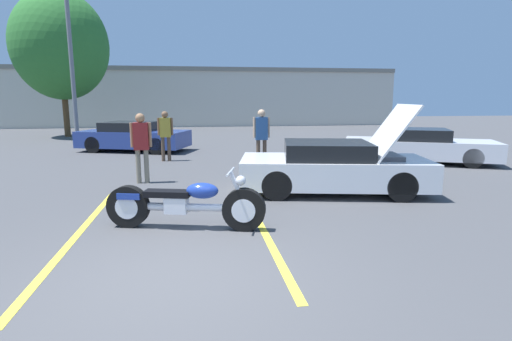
{
  "coord_description": "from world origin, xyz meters",
  "views": [
    {
      "loc": [
        0.31,
        -4.49,
        2.12
      ],
      "look_at": [
        1.4,
        2.67,
        0.8
      ],
      "focal_mm": 28.0,
      "sensor_mm": 36.0,
      "label": 1
    }
  ],
  "objects_px": {
    "parked_car_right_row": "(418,146)",
    "tree_background": "(60,46)",
    "spectator_midground": "(165,132)",
    "show_car_hood_open": "(334,167)",
    "motorcycle": "(185,204)",
    "parked_car_left_row": "(133,137)",
    "spectator_near_motorcycle": "(261,133)",
    "spectator_by_show_car": "(141,142)",
    "light_pole": "(72,49)"
  },
  "relations": [
    {
      "from": "motorcycle",
      "to": "spectator_midground",
      "type": "height_order",
      "value": "spectator_midground"
    },
    {
      "from": "parked_car_right_row",
      "to": "light_pole",
      "type": "bearing_deg",
      "value": 176.23
    },
    {
      "from": "light_pole",
      "to": "motorcycle",
      "type": "xyz_separation_m",
      "value": [
        4.91,
        -12.29,
        -3.76
      ]
    },
    {
      "from": "spectator_near_motorcycle",
      "to": "spectator_by_show_car",
      "type": "height_order",
      "value": "spectator_near_motorcycle"
    },
    {
      "from": "spectator_near_motorcycle",
      "to": "spectator_midground",
      "type": "relative_size",
      "value": 1.06
    },
    {
      "from": "tree_background",
      "to": "parked_car_left_row",
      "type": "xyz_separation_m",
      "value": [
        4.58,
        -6.96,
        -4.32
      ]
    },
    {
      "from": "show_car_hood_open",
      "to": "tree_background",
      "type": "bearing_deg",
      "value": 135.27
    },
    {
      "from": "parked_car_right_row",
      "to": "spectator_by_show_car",
      "type": "height_order",
      "value": "spectator_by_show_car"
    },
    {
      "from": "show_car_hood_open",
      "to": "spectator_midground",
      "type": "xyz_separation_m",
      "value": [
        -4.1,
        5.27,
        0.43
      ]
    },
    {
      "from": "tree_background",
      "to": "parked_car_right_row",
      "type": "xyz_separation_m",
      "value": [
        14.36,
        -11.44,
        -4.35
      ]
    },
    {
      "from": "tree_background",
      "to": "spectator_near_motorcycle",
      "type": "height_order",
      "value": "tree_background"
    },
    {
      "from": "tree_background",
      "to": "spectator_near_motorcycle",
      "type": "bearing_deg",
      "value": -52.16
    },
    {
      "from": "parked_car_right_row",
      "to": "spectator_midground",
      "type": "height_order",
      "value": "spectator_midground"
    },
    {
      "from": "light_pole",
      "to": "spectator_near_motorcycle",
      "type": "distance_m",
      "value": 10.25
    },
    {
      "from": "tree_background",
      "to": "parked_car_right_row",
      "type": "bearing_deg",
      "value": -38.56
    },
    {
      "from": "light_pole",
      "to": "spectator_by_show_car",
      "type": "distance_m",
      "value": 9.79
    },
    {
      "from": "spectator_by_show_car",
      "to": "parked_car_right_row",
      "type": "bearing_deg",
      "value": 13.05
    },
    {
      "from": "motorcycle",
      "to": "spectator_by_show_car",
      "type": "distance_m",
      "value": 4.03
    },
    {
      "from": "motorcycle",
      "to": "parked_car_right_row",
      "type": "bearing_deg",
      "value": 51.93
    },
    {
      "from": "parked_car_left_row",
      "to": "parked_car_right_row",
      "type": "xyz_separation_m",
      "value": [
        9.78,
        -4.48,
        -0.03
      ]
    },
    {
      "from": "tree_background",
      "to": "motorcycle",
      "type": "xyz_separation_m",
      "value": [
        6.86,
        -17.25,
        -4.48
      ]
    },
    {
      "from": "motorcycle",
      "to": "parked_car_left_row",
      "type": "distance_m",
      "value": 10.54
    },
    {
      "from": "motorcycle",
      "to": "spectator_near_motorcycle",
      "type": "distance_m",
      "value": 6.04
    },
    {
      "from": "parked_car_left_row",
      "to": "spectator_near_motorcycle",
      "type": "distance_m",
      "value": 6.51
    },
    {
      "from": "motorcycle",
      "to": "spectator_near_motorcycle",
      "type": "bearing_deg",
      "value": 82.69
    },
    {
      "from": "parked_car_right_row",
      "to": "tree_background",
      "type": "bearing_deg",
      "value": 165.25
    },
    {
      "from": "tree_background",
      "to": "light_pole",
      "type": "bearing_deg",
      "value": -68.5
    },
    {
      "from": "parked_car_right_row",
      "to": "spectator_midground",
      "type": "bearing_deg",
      "value": -166.99
    },
    {
      "from": "light_pole",
      "to": "spectator_midground",
      "type": "height_order",
      "value": "light_pole"
    },
    {
      "from": "light_pole",
      "to": "motorcycle",
      "type": "distance_m",
      "value": 13.76
    },
    {
      "from": "parked_car_right_row",
      "to": "spectator_by_show_car",
      "type": "xyz_separation_m",
      "value": [
        -8.63,
        -2.0,
        0.5
      ]
    },
    {
      "from": "light_pole",
      "to": "motorcycle",
      "type": "relative_size",
      "value": 2.93
    },
    {
      "from": "light_pole",
      "to": "parked_car_left_row",
      "type": "xyz_separation_m",
      "value": [
        2.62,
        -2.0,
        -3.6
      ]
    },
    {
      "from": "light_pole",
      "to": "parked_car_left_row",
      "type": "bearing_deg",
      "value": -37.27
    },
    {
      "from": "tree_background",
      "to": "spectator_by_show_car",
      "type": "bearing_deg",
      "value": -66.93
    },
    {
      "from": "spectator_midground",
      "to": "parked_car_left_row",
      "type": "bearing_deg",
      "value": 117.12
    },
    {
      "from": "tree_background",
      "to": "show_car_hood_open",
      "type": "height_order",
      "value": "tree_background"
    },
    {
      "from": "motorcycle",
      "to": "spectator_near_motorcycle",
      "type": "xyz_separation_m",
      "value": [
        2.2,
        5.59,
        0.65
      ]
    },
    {
      "from": "spectator_by_show_car",
      "to": "light_pole",
      "type": "bearing_deg",
      "value": 113.97
    },
    {
      "from": "tree_background",
      "to": "show_car_hood_open",
      "type": "xyz_separation_m",
      "value": [
        10.16,
        -15.13,
        -4.32
      ]
    },
    {
      "from": "tree_background",
      "to": "spectator_by_show_car",
      "type": "xyz_separation_m",
      "value": [
        5.73,
        -13.44,
        -3.85
      ]
    },
    {
      "from": "motorcycle",
      "to": "spectator_midground",
      "type": "distance_m",
      "value": 7.46
    },
    {
      "from": "parked_car_right_row",
      "to": "spectator_midground",
      "type": "xyz_separation_m",
      "value": [
        -8.29,
        1.58,
        0.46
      ]
    },
    {
      "from": "spectator_near_motorcycle",
      "to": "light_pole",
      "type": "bearing_deg",
      "value": 136.69
    },
    {
      "from": "spectator_by_show_car",
      "to": "parked_car_left_row",
      "type": "bearing_deg",
      "value": 100.02
    },
    {
      "from": "light_pole",
      "to": "spectator_by_show_car",
      "type": "xyz_separation_m",
      "value": [
        3.77,
        -8.48,
        -3.13
      ]
    },
    {
      "from": "show_car_hood_open",
      "to": "spectator_midground",
      "type": "distance_m",
      "value": 6.69
    },
    {
      "from": "light_pole",
      "to": "spectator_midground",
      "type": "relative_size",
      "value": 4.49
    },
    {
      "from": "parked_car_left_row",
      "to": "spectator_midground",
      "type": "xyz_separation_m",
      "value": [
        1.48,
        -2.9,
        0.43
      ]
    },
    {
      "from": "tree_background",
      "to": "spectator_midground",
      "type": "distance_m",
      "value": 12.21
    }
  ]
}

